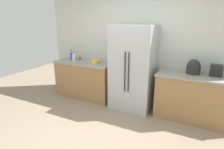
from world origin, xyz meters
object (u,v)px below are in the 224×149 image
at_px(refrigerator, 133,68).
at_px(cup_c, 80,58).
at_px(toaster, 216,70).
at_px(rice_cooker, 194,67).
at_px(bottle_a, 71,56).
at_px(bottle_b, 74,58).
at_px(bowl_a, 95,62).

xyz_separation_m(refrigerator, cup_c, (-1.57, 0.21, 0.03)).
relative_size(refrigerator, toaster, 8.32).
distance_m(rice_cooker, bottle_a, 2.92).
bearing_deg(refrigerator, bottle_b, -178.51).
height_order(rice_cooker, bottle_a, rice_cooker).
relative_size(bottle_b, cup_c, 3.25).
relative_size(cup_c, bowl_a, 0.37).
bearing_deg(cup_c, refrigerator, -7.72).
relative_size(rice_cooker, cup_c, 3.85).
distance_m(toaster, cup_c, 3.15).
xyz_separation_m(rice_cooker, cup_c, (-2.76, 0.09, -0.09)).
bearing_deg(cup_c, bowl_a, -18.30).
bearing_deg(bottle_a, cup_c, 45.39).
bearing_deg(bowl_a, refrigerator, -1.11).
bearing_deg(refrigerator, bottle_a, 178.14).
height_order(toaster, bottle_b, bottle_b).
bearing_deg(bottle_a, bowl_a, -2.86).
height_order(toaster, bowl_a, toaster).
distance_m(refrigerator, bottle_b, 1.58).
distance_m(rice_cooker, bowl_a, 2.18).
height_order(refrigerator, bottle_a, refrigerator).
bearing_deg(toaster, bowl_a, -177.40).
bearing_deg(bowl_a, toaster, 2.60).
xyz_separation_m(cup_c, bowl_a, (0.58, -0.19, -0.00)).
bearing_deg(toaster, bottle_b, -176.80).
bearing_deg(toaster, refrigerator, -175.11).
xyz_separation_m(refrigerator, bottle_a, (-1.72, 0.06, 0.10)).
distance_m(refrigerator, rice_cooker, 1.21).
xyz_separation_m(refrigerator, bottle_b, (-1.57, -0.04, 0.09)).
bearing_deg(cup_c, bottle_b, -91.29).
height_order(bottle_a, bowl_a, bottle_a).
bearing_deg(toaster, cup_c, 178.60).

